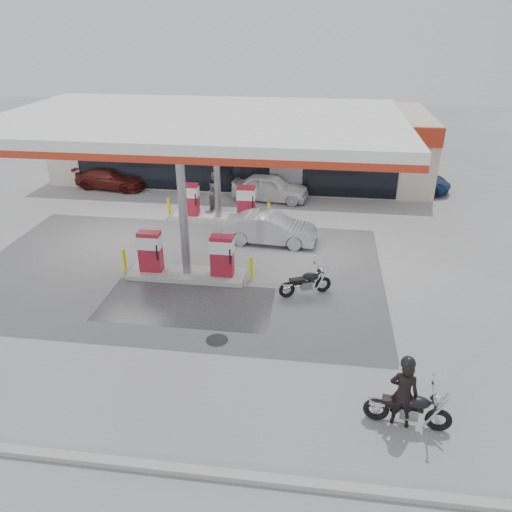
{
  "coord_description": "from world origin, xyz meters",
  "views": [
    {
      "loc": [
        4.93,
        -14.55,
        9.15
      ],
      "look_at": [
        2.73,
        1.68,
        1.2
      ],
      "focal_mm": 35.0,
      "sensor_mm": 36.0,
      "label": 1
    }
  ],
  "objects_px": {
    "pump_island_far": "(218,206)",
    "parked_motorcycle": "(306,283)",
    "sedan_white": "(270,188)",
    "attendant": "(216,191)",
    "pump_island_near": "(186,260)",
    "biker_main": "(403,393)",
    "main_motorcycle": "(409,410)",
    "parked_car_right": "(410,180)",
    "hatchback_silver": "(270,229)",
    "parked_car_left": "(111,178)"
  },
  "relations": [
    {
      "from": "parked_motorcycle",
      "to": "attendant",
      "type": "height_order",
      "value": "attendant"
    },
    {
      "from": "parked_car_left",
      "to": "parked_car_right",
      "type": "distance_m",
      "value": 17.29
    },
    {
      "from": "parked_motorcycle",
      "to": "parked_car_right",
      "type": "relative_size",
      "value": 0.42
    },
    {
      "from": "sedan_white",
      "to": "attendant",
      "type": "xyz_separation_m",
      "value": [
        -2.59,
        -1.85,
        0.3
      ]
    },
    {
      "from": "pump_island_far",
      "to": "parked_car_right",
      "type": "distance_m",
      "value": 11.66
    },
    {
      "from": "parked_car_right",
      "to": "main_motorcycle",
      "type": "bearing_deg",
      "value": -170.86
    },
    {
      "from": "hatchback_silver",
      "to": "parked_car_right",
      "type": "distance_m",
      "value": 11.04
    },
    {
      "from": "parked_car_right",
      "to": "attendant",
      "type": "bearing_deg",
      "value": 131.18
    },
    {
      "from": "biker_main",
      "to": "hatchback_silver",
      "type": "xyz_separation_m",
      "value": [
        -4.36,
        10.43,
        -0.28
      ]
    },
    {
      "from": "main_motorcycle",
      "to": "biker_main",
      "type": "xyz_separation_m",
      "value": [
        -0.2,
        0.02,
        0.47
      ]
    },
    {
      "from": "parked_motorcycle",
      "to": "hatchback_silver",
      "type": "height_order",
      "value": "hatchback_silver"
    },
    {
      "from": "attendant",
      "to": "hatchback_silver",
      "type": "distance_m",
      "value": 4.95
    },
    {
      "from": "pump_island_near",
      "to": "parked_car_right",
      "type": "distance_m",
      "value": 15.62
    },
    {
      "from": "attendant",
      "to": "biker_main",
      "type": "bearing_deg",
      "value": -144.57
    },
    {
      "from": "pump_island_far",
      "to": "main_motorcycle",
      "type": "height_order",
      "value": "pump_island_far"
    },
    {
      "from": "biker_main",
      "to": "hatchback_silver",
      "type": "bearing_deg",
      "value": -55.15
    },
    {
      "from": "pump_island_far",
      "to": "hatchback_silver",
      "type": "height_order",
      "value": "pump_island_far"
    },
    {
      "from": "pump_island_near",
      "to": "biker_main",
      "type": "xyz_separation_m",
      "value": [
        7.19,
        -6.83,
        0.24
      ]
    },
    {
      "from": "parked_motorcycle",
      "to": "attendant",
      "type": "distance_m",
      "value": 9.55
    },
    {
      "from": "parked_motorcycle",
      "to": "parked_car_right",
      "type": "bearing_deg",
      "value": 42.73
    },
    {
      "from": "pump_island_near",
      "to": "biker_main",
      "type": "distance_m",
      "value": 9.92
    },
    {
      "from": "main_motorcycle",
      "to": "biker_main",
      "type": "bearing_deg",
      "value": -178.82
    },
    {
      "from": "hatchback_silver",
      "to": "parked_car_left",
      "type": "relative_size",
      "value": 0.98
    },
    {
      "from": "pump_island_near",
      "to": "attendant",
      "type": "bearing_deg",
      "value": 92.94
    },
    {
      "from": "attendant",
      "to": "parked_motorcycle",
      "type": "bearing_deg",
      "value": -141.09
    },
    {
      "from": "pump_island_near",
      "to": "parked_car_left",
      "type": "relative_size",
      "value": 1.24
    },
    {
      "from": "main_motorcycle",
      "to": "attendant",
      "type": "distance_m",
      "value": 16.19
    },
    {
      "from": "parked_motorcycle",
      "to": "parked_car_left",
      "type": "bearing_deg",
      "value": 113.16
    },
    {
      "from": "pump_island_far",
      "to": "pump_island_near",
      "type": "bearing_deg",
      "value": -90.0
    },
    {
      "from": "pump_island_near",
      "to": "parked_car_right",
      "type": "relative_size",
      "value": 1.16
    },
    {
      "from": "sedan_white",
      "to": "parked_car_right",
      "type": "bearing_deg",
      "value": -64.39
    },
    {
      "from": "pump_island_far",
      "to": "parked_motorcycle",
      "type": "distance_m",
      "value": 8.2
    },
    {
      "from": "attendant",
      "to": "sedan_white",
      "type": "bearing_deg",
      "value": -47.07
    },
    {
      "from": "hatchback_silver",
      "to": "parked_car_left",
      "type": "bearing_deg",
      "value": 61.19
    },
    {
      "from": "main_motorcycle",
      "to": "parked_car_right",
      "type": "xyz_separation_m",
      "value": [
        2.61,
        18.85,
        0.13
      ]
    },
    {
      "from": "sedan_white",
      "to": "pump_island_near",
      "type": "bearing_deg",
      "value": 172.31
    },
    {
      "from": "pump_island_far",
      "to": "hatchback_silver",
      "type": "bearing_deg",
      "value": -40.27
    },
    {
      "from": "attendant",
      "to": "pump_island_far",
      "type": "bearing_deg",
      "value": -157.0
    },
    {
      "from": "pump_island_far",
      "to": "biker_main",
      "type": "distance_m",
      "value": 14.71
    },
    {
      "from": "parked_motorcycle",
      "to": "parked_car_left",
      "type": "relative_size",
      "value": 0.45
    },
    {
      "from": "parked_car_left",
      "to": "hatchback_silver",
      "type": "bearing_deg",
      "value": -114.99
    },
    {
      "from": "pump_island_far",
      "to": "parked_car_left",
      "type": "height_order",
      "value": "pump_island_far"
    },
    {
      "from": "pump_island_near",
      "to": "main_motorcycle",
      "type": "xyz_separation_m",
      "value": [
        7.39,
        -6.85,
        -0.23
      ]
    },
    {
      "from": "biker_main",
      "to": "parked_car_left",
      "type": "bearing_deg",
      "value": -37.34
    },
    {
      "from": "parked_car_left",
      "to": "parked_car_right",
      "type": "bearing_deg",
      "value": -75.76
    },
    {
      "from": "biker_main",
      "to": "hatchback_silver",
      "type": "distance_m",
      "value": 11.31
    },
    {
      "from": "parked_car_right",
      "to": "sedan_white",
      "type": "bearing_deg",
      "value": 126.81
    },
    {
      "from": "main_motorcycle",
      "to": "hatchback_silver",
      "type": "distance_m",
      "value": 11.4
    },
    {
      "from": "biker_main",
      "to": "hatchback_silver",
      "type": "height_order",
      "value": "biker_main"
    },
    {
      "from": "pump_island_far",
      "to": "hatchback_silver",
      "type": "xyz_separation_m",
      "value": [
        2.83,
        -2.4,
        -0.04
      ]
    }
  ]
}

